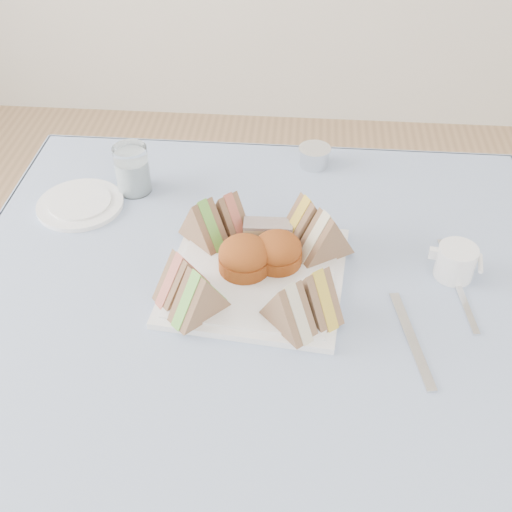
# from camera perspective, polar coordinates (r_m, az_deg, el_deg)

# --- Properties ---
(table) EXTENTS (0.90, 0.90, 0.74)m
(table) POSITION_cam_1_polar(r_m,az_deg,el_deg) (1.33, 0.01, -16.28)
(table) COLOR brown
(table) RESTS_ON floor
(tablecloth) EXTENTS (1.02, 1.02, 0.01)m
(tablecloth) POSITION_cam_1_polar(r_m,az_deg,el_deg) (1.03, 0.02, -5.03)
(tablecloth) COLOR #B3C5E9
(tablecloth) RESTS_ON table
(serving_plate) EXTENTS (0.32, 0.32, 0.01)m
(serving_plate) POSITION_cam_1_polar(r_m,az_deg,el_deg) (1.08, 0.00, -1.76)
(serving_plate) COLOR white
(serving_plate) RESTS_ON tablecloth
(sandwich_fl_a) EXTENTS (0.10, 0.10, 0.08)m
(sandwich_fl_a) POSITION_cam_1_polar(r_m,az_deg,el_deg) (1.02, -6.62, -1.66)
(sandwich_fl_a) COLOR #8B644A
(sandwich_fl_a) RESTS_ON serving_plate
(sandwich_fl_b) EXTENTS (0.10, 0.10, 0.09)m
(sandwich_fl_b) POSITION_cam_1_polar(r_m,az_deg,el_deg) (0.99, -5.13, -3.30)
(sandwich_fl_b) COLOR #8B644A
(sandwich_fl_b) RESTS_ON serving_plate
(sandwich_fr_a) EXTENTS (0.09, 0.10, 0.09)m
(sandwich_fr_a) POSITION_cam_1_polar(r_m,az_deg,el_deg) (0.99, 5.35, -3.14)
(sandwich_fr_a) COLOR #8B644A
(sandwich_fr_a) RESTS_ON serving_plate
(sandwich_fr_b) EXTENTS (0.10, 0.10, 0.08)m
(sandwich_fr_b) POSITION_cam_1_polar(r_m,az_deg,el_deg) (0.97, 2.94, -4.39)
(sandwich_fr_b) COLOR #8B644A
(sandwich_fr_b) RESTS_ON serving_plate
(sandwich_bl_a) EXTENTS (0.10, 0.10, 0.09)m
(sandwich_bl_a) POSITION_cam_1_polar(r_m,az_deg,el_deg) (1.12, -4.72, 3.15)
(sandwich_bl_a) COLOR #8B644A
(sandwich_bl_a) RESTS_ON serving_plate
(sandwich_bl_b) EXTENTS (0.09, 0.09, 0.08)m
(sandwich_bl_b) POSITION_cam_1_polar(r_m,az_deg,el_deg) (1.15, -2.48, 3.92)
(sandwich_bl_b) COLOR #8B644A
(sandwich_bl_b) RESTS_ON serving_plate
(sandwich_br_a) EXTENTS (0.11, 0.09, 0.09)m
(sandwich_br_a) POSITION_cam_1_polar(r_m,az_deg,el_deg) (1.09, 6.18, 1.95)
(sandwich_br_a) COLOR #8B644A
(sandwich_br_a) RESTS_ON serving_plate
(sandwich_br_b) EXTENTS (0.11, 0.09, 0.09)m
(sandwich_br_b) POSITION_cam_1_polar(r_m,az_deg,el_deg) (1.12, 4.50, 3.34)
(sandwich_br_b) COLOR #8B644A
(sandwich_br_b) RESTS_ON serving_plate
(scone_left) EXTENTS (0.10, 0.10, 0.06)m
(scone_left) POSITION_cam_1_polar(r_m,az_deg,el_deg) (1.07, -1.05, -0.03)
(scone_left) COLOR #A14714
(scone_left) RESTS_ON serving_plate
(scone_right) EXTENTS (0.10, 0.10, 0.06)m
(scone_right) POSITION_cam_1_polar(r_m,az_deg,el_deg) (1.08, 1.93, 0.46)
(scone_right) COLOR #A14714
(scone_right) RESTS_ON serving_plate
(pastry_slice) EXTENTS (0.09, 0.04, 0.04)m
(pastry_slice) POSITION_cam_1_polar(r_m,az_deg,el_deg) (1.13, 1.07, 2.17)
(pastry_slice) COLOR tan
(pastry_slice) RESTS_ON serving_plate
(side_plate) EXTENTS (0.18, 0.18, 0.01)m
(side_plate) POSITION_cam_1_polar(r_m,az_deg,el_deg) (1.29, -15.35, 4.45)
(side_plate) COLOR white
(side_plate) RESTS_ON tablecloth
(water_glass) EXTENTS (0.08, 0.08, 0.10)m
(water_glass) POSITION_cam_1_polar(r_m,az_deg,el_deg) (1.28, -10.94, 7.57)
(water_glass) COLOR white
(water_glass) RESTS_ON tablecloth
(tea_strainer) EXTENTS (0.08, 0.08, 0.04)m
(tea_strainer) POSITION_cam_1_polar(r_m,az_deg,el_deg) (1.36, 5.21, 8.72)
(tea_strainer) COLOR silver
(tea_strainer) RESTS_ON tablecloth
(knife) EXTENTS (0.05, 0.20, 0.00)m
(knife) POSITION_cam_1_polar(r_m,az_deg,el_deg) (1.02, 13.66, -7.20)
(knife) COLOR silver
(knife) RESTS_ON tablecloth
(fork) EXTENTS (0.03, 0.19, 0.00)m
(fork) POSITION_cam_1_polar(r_m,az_deg,el_deg) (1.11, 17.66, -2.99)
(fork) COLOR silver
(fork) RESTS_ON tablecloth
(creamer_jug) EXTENTS (0.08, 0.08, 0.06)m
(creamer_jug) POSITION_cam_1_polar(r_m,az_deg,el_deg) (1.13, 17.33, -0.51)
(creamer_jug) COLOR white
(creamer_jug) RESTS_ON tablecloth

